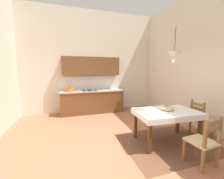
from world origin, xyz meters
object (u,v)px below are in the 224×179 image
kitchen_cabinetry (92,91)px  pendant_lamp (174,55)px  fruit_bowl (167,108)px  dining_chair_window_side (201,119)px  dining_table (166,116)px  dining_chair_camera_side (203,142)px

kitchen_cabinetry → pendant_lamp: bearing=-64.3°
fruit_bowl → dining_chair_window_side: bearing=-4.8°
kitchen_cabinetry → pendant_lamp: 3.38m
pendant_lamp → dining_chair_window_side: bearing=-1.3°
dining_chair_window_side → pendant_lamp: (-0.93, 0.02, 1.57)m
dining_table → dining_chair_window_side: size_ratio=1.59×
kitchen_cabinetry → dining_chair_camera_side: (1.33, -3.76, -0.41)m
kitchen_cabinetry → fruit_bowl: kitchen_cabinetry is taller
dining_chair_camera_side → pendant_lamp: (0.05, 0.90, 1.57)m
kitchen_cabinetry → dining_table: kitchen_cabinetry is taller
dining_chair_window_side → dining_chair_camera_side: size_ratio=1.00×
kitchen_cabinetry → pendant_lamp: (1.38, -2.86, 1.16)m
fruit_bowl → pendant_lamp: (0.06, -0.06, 1.20)m
dining_table → dining_chair_camera_side: size_ratio=1.59×
dining_chair_camera_side → pendant_lamp: size_ratio=1.16×
kitchen_cabinetry → pendant_lamp: size_ratio=3.04×
pendant_lamp → kitchen_cabinetry: bearing=115.7°
dining_chair_camera_side → kitchen_cabinetry: bearing=109.5°
kitchen_cabinetry → dining_chair_window_side: kitchen_cabinetry is taller
fruit_bowl → dining_chair_camera_side: bearing=-89.5°
dining_table → fruit_bowl: 0.20m
dining_table → dining_chair_camera_side: dining_chair_camera_side is taller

